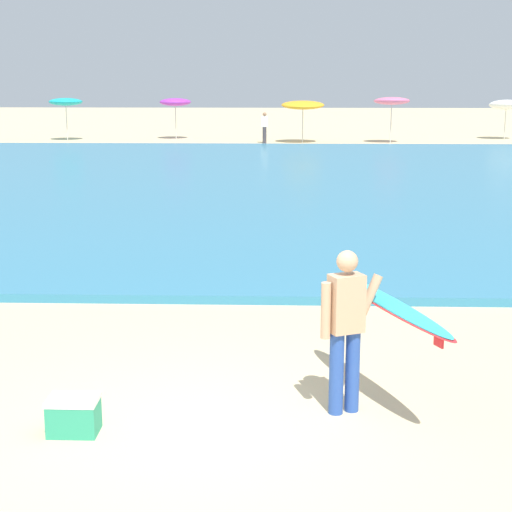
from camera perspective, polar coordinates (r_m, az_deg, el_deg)
name	(u,v)px	position (r m, az deg, el deg)	size (l,w,h in m)	color
ground_plane	(207,428)	(8.19, -3.54, -12.12)	(160.00, 160.00, 0.00)	beige
sea	(260,182)	(26.01, 0.26, 5.32)	(120.00, 28.00, 0.14)	teal
surfer_with_board	(365,316)	(8.33, 7.78, -4.23)	(1.33, 2.27, 1.73)	#284CA3
beach_umbrella_0	(66,102)	(44.65, -13.40, 10.63)	(1.77, 1.78, 2.27)	beige
beach_umbrella_1	(175,102)	(44.63, -5.77, 10.85)	(1.71, 1.71, 2.22)	beige
beach_umbrella_2	(303,105)	(42.04, 3.36, 10.68)	(2.22, 2.24, 2.21)	beige
beach_umbrella_3	(392,101)	(42.33, 9.64, 10.83)	(1.83, 1.85, 2.39)	beige
beach_umbrella_4	(506,105)	(46.28, 17.40, 10.24)	(1.83, 1.87, 2.20)	beige
beachgoer_near_row_left	(265,127)	(41.70, 0.61, 9.20)	(0.32, 0.20, 1.58)	#383842
cooler_box	(74,415)	(8.19, -12.86, -11.00)	(0.49, 0.35, 0.37)	#2D9E75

